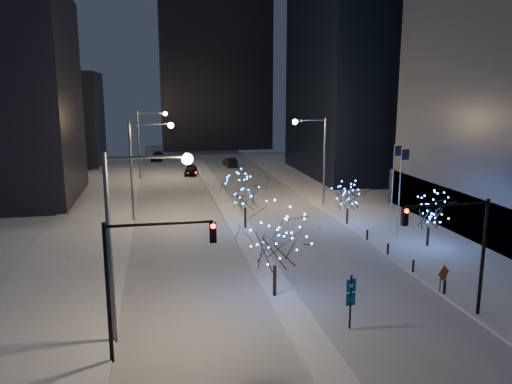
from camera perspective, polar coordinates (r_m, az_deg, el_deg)
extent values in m
plane|color=silver|center=(27.41, 6.19, -16.67)|extent=(160.00, 160.00, 0.00)
cube|color=#AEB4BE|center=(59.86, -3.90, -0.94)|extent=(20.00, 130.00, 0.02)
cube|color=silver|center=(55.02, -3.22, -1.98)|extent=(2.00, 80.00, 0.15)
cube|color=silver|center=(50.18, 15.75, -3.73)|extent=(10.00, 90.00, 0.15)
cube|color=silver|center=(45.32, -19.21, -5.59)|extent=(8.00, 90.00, 0.15)
cube|color=black|center=(94.92, -22.81, 7.68)|extent=(18.00, 16.00, 16.00)
cube|color=black|center=(116.04, -4.84, 15.50)|extent=(24.00, 14.00, 42.00)
cylinder|color=#595E66|center=(26.32, -16.36, -6.47)|extent=(0.24, 0.24, 10.00)
cylinder|color=#595E66|center=(25.18, -12.42, 3.92)|extent=(4.00, 0.16, 0.16)
sphere|color=#FAC27D|center=(25.24, -7.86, 3.75)|extent=(0.56, 0.56, 0.56)
cylinder|color=#595E66|center=(50.66, -14.06, 2.20)|extent=(0.24, 0.24, 10.00)
cylinder|color=#595E66|center=(50.08, -12.02, 7.61)|extent=(4.00, 0.16, 0.16)
sphere|color=#FAC27D|center=(50.11, -9.71, 7.52)|extent=(0.56, 0.56, 0.56)
cylinder|color=#595E66|center=(75.43, -13.26, 5.21)|extent=(0.24, 0.24, 10.00)
cylinder|color=#595E66|center=(75.04, -11.88, 8.84)|extent=(4.00, 0.16, 0.16)
sphere|color=#FAC27D|center=(75.06, -10.33, 8.79)|extent=(0.56, 0.56, 0.56)
cylinder|color=#595E66|center=(56.67, 7.82, 3.40)|extent=(0.24, 0.24, 10.00)
cylinder|color=#595E66|center=(55.65, 6.24, 8.16)|extent=(3.50, 0.16, 0.16)
sphere|color=#FAC27D|center=(55.16, 4.48, 8.01)|extent=(0.56, 0.56, 0.56)
cylinder|color=black|center=(24.95, -16.54, -11.15)|extent=(0.20, 0.20, 7.00)
cylinder|color=black|center=(23.77, -10.98, -3.60)|extent=(5.00, 0.14, 0.14)
cube|color=black|center=(24.05, -4.95, -4.61)|extent=(0.32, 0.28, 1.00)
sphere|color=#FF0C05|center=(23.78, -4.92, -3.92)|extent=(0.22, 0.22, 0.22)
cylinder|color=black|center=(31.43, 24.48, -6.98)|extent=(0.20, 0.20, 7.00)
cylinder|color=black|center=(29.20, 21.03, -1.34)|extent=(5.00, 0.14, 0.14)
cube|color=black|center=(28.08, 16.63, -2.70)|extent=(0.32, 0.28, 1.00)
sphere|color=#FF0C05|center=(27.84, 16.84, -2.09)|extent=(0.22, 0.22, 0.22)
cylinder|color=silver|center=(44.90, 16.06, -0.18)|extent=(0.10, 0.10, 8.00)
cube|color=black|center=(44.53, 16.70, 4.13)|extent=(0.70, 0.03, 0.90)
cylinder|color=silver|center=(47.35, 15.33, 0.45)|extent=(0.10, 0.10, 8.00)
cube|color=black|center=(47.00, 15.93, 4.54)|extent=(0.70, 0.03, 0.90)
cylinder|color=black|center=(34.54, 20.74, -10.15)|extent=(0.16, 0.16, 0.90)
cylinder|color=black|center=(37.75, 17.53, -8.07)|extent=(0.16, 0.16, 0.90)
cylinder|color=black|center=(41.09, 14.85, -6.31)|extent=(0.16, 0.16, 0.90)
cylinder|color=black|center=(44.54, 12.59, -4.80)|extent=(0.16, 0.16, 0.90)
imported|color=black|center=(78.06, -7.46, 2.51)|extent=(2.45, 4.83, 1.58)
imported|color=black|center=(85.91, -2.98, 3.40)|extent=(2.08, 4.81, 1.54)
imported|color=black|center=(95.43, -11.19, 4.01)|extent=(2.78, 5.50, 1.53)
cylinder|color=black|center=(31.97, 2.14, -10.09)|extent=(0.22, 0.22, 1.98)
cylinder|color=black|center=(47.18, -1.24, -2.94)|extent=(0.22, 0.22, 1.96)
cylinder|color=black|center=(44.21, 19.05, -4.82)|extent=(0.22, 0.22, 1.60)
cylinder|color=black|center=(49.42, 10.38, -2.74)|extent=(0.22, 0.22, 1.48)
cylinder|color=black|center=(28.39, 10.75, -12.27)|extent=(0.11, 0.11, 3.12)
cube|color=#0D5492|center=(28.01, 10.83, -10.44)|extent=(0.56, 0.15, 0.71)
cube|color=#0D5492|center=(28.32, 10.76, -11.94)|extent=(0.56, 0.15, 0.71)
cylinder|color=black|center=(34.75, 20.29, -9.83)|extent=(0.06, 0.06, 1.07)
cylinder|color=black|center=(34.95, 20.84, -9.75)|extent=(0.06, 0.06, 1.07)
cube|color=#D64F0B|center=(34.60, 20.66, -8.66)|extent=(1.03, 0.46, 1.10)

